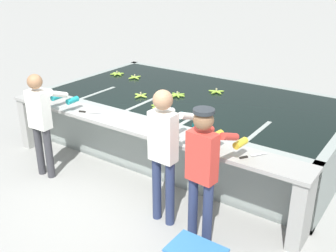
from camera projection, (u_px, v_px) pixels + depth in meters
ground_plane at (128, 190)px, 5.50m from camera, size 80.00×80.00×0.00m
wash_tank at (194, 122)px, 6.65m from camera, size 4.81×2.62×0.91m
work_ledge at (137, 142)px, 5.42m from camera, size 4.81×0.45×0.91m
worker_0 at (42, 117)px, 5.57m from camera, size 0.43×0.71×1.55m
worker_1 at (165, 145)px, 4.49m from camera, size 0.42×0.72×1.68m
worker_2 at (204, 164)px, 4.16m from camera, size 0.45×0.73×1.59m
banana_bunch_floating_0 at (159, 106)px, 5.96m from camera, size 0.28×0.28×0.08m
banana_bunch_floating_1 at (141, 96)px, 6.45m from camera, size 0.28×0.28×0.08m
banana_bunch_floating_2 at (117, 74)px, 7.72m from camera, size 0.28×0.28×0.08m
banana_bunch_floating_3 at (177, 95)px, 6.48m from camera, size 0.28×0.28×0.08m
banana_bunch_floating_4 at (135, 77)px, 7.48m from camera, size 0.28×0.28×0.08m
banana_bunch_floating_5 at (216, 92)px, 6.65m from camera, size 0.27×0.27×0.08m
knife_0 at (249, 156)px, 4.43m from camera, size 0.22×0.31×0.02m
knife_1 at (87, 112)px, 5.75m from camera, size 0.34×0.15×0.02m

